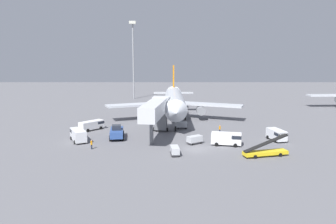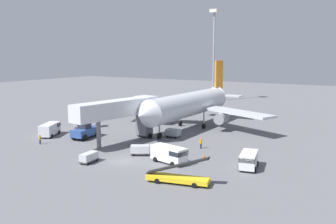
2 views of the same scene
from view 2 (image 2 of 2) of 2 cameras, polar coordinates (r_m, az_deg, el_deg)
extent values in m
plane|color=slate|center=(50.89, -6.95, -7.76)|extent=(300.00, 300.00, 0.00)
cylinder|color=silver|center=(71.56, 3.21, 1.19)|extent=(4.76, 26.94, 4.71)
cone|color=silver|center=(58.91, -3.81, -0.51)|extent=(4.62, 3.20, 4.62)
cone|color=silver|center=(85.77, 8.32, 2.64)|extent=(4.49, 4.97, 4.48)
cube|color=orange|center=(84.27, 8.05, 5.51)|extent=(0.37, 3.90, 7.54)
cube|color=silver|center=(83.19, 9.67, 2.58)|extent=(5.66, 2.84, 0.24)
cube|color=silver|center=(85.46, 6.16, 2.82)|extent=(5.66, 2.84, 0.24)
cube|color=silver|center=(69.89, 10.79, -0.03)|extent=(16.05, 9.49, 0.44)
cube|color=silver|center=(78.36, -1.98, 1.09)|extent=(16.05, 9.53, 0.44)
cylinder|color=gray|center=(70.31, 8.47, -1.02)|extent=(2.15, 2.79, 2.14)
cylinder|color=gray|center=(76.40, -0.66, -0.13)|extent=(2.15, 2.79, 2.14)
cylinder|color=gray|center=(63.14, -1.38, -2.51)|extent=(0.28, 0.28, 2.94)
cylinder|color=black|center=(63.45, -1.37, -3.81)|extent=(0.35, 1.10, 1.10)
cylinder|color=gray|center=(72.20, 5.69, -1.09)|extent=(0.28, 0.28, 2.94)
cylinder|color=black|center=(72.47, 5.68, -2.24)|extent=(0.35, 1.10, 1.10)
cylinder|color=gray|center=(74.70, 1.96, -0.71)|extent=(0.28, 0.28, 2.94)
cylinder|color=black|center=(74.96, 1.95, -1.82)|extent=(0.35, 1.10, 1.10)
cube|color=silver|center=(59.04, -8.79, 0.46)|extent=(5.03, 15.13, 2.70)
cube|color=red|center=(60.18, -9.75, 0.60)|extent=(1.77, 12.36, 0.44)
cube|color=silver|center=(64.57, -3.45, 1.28)|extent=(3.81, 3.25, 2.84)
cube|color=#232833|center=(65.48, -2.67, 1.61)|extent=(3.30, 0.70, 0.90)
cube|color=slate|center=(64.69, -3.79, -1.81)|extent=(2.78, 2.14, 4.21)
cylinder|color=black|center=(66.09, -4.66, -3.45)|extent=(0.41, 0.83, 0.80)
cylinder|color=black|center=(64.17, -2.84, -3.81)|extent=(0.41, 0.83, 0.80)
cylinder|color=slate|center=(57.81, -10.91, -3.46)|extent=(0.70, 0.70, 4.61)
cube|color=#2D4C8E|center=(65.70, -12.91, -3.03)|extent=(3.13, 5.99, 1.27)
cube|color=#232833|center=(65.27, -13.10, -2.14)|extent=(1.91, 2.00, 0.90)
cylinder|color=black|center=(63.71, -13.08, -3.99)|extent=(0.54, 1.14, 1.10)
cylinder|color=black|center=(65.12, -14.70, -3.77)|extent=(0.54, 1.14, 1.10)
cylinder|color=black|center=(66.62, -11.13, -3.36)|extent=(0.54, 1.14, 1.10)
cylinder|color=black|center=(67.97, -12.71, -3.17)|extent=(0.54, 1.14, 1.10)
cube|color=yellow|center=(42.05, 1.50, -10.51)|extent=(7.52, 3.34, 0.55)
cube|color=black|center=(41.55, 1.51, -8.47)|extent=(7.38, 2.62, 2.53)
cylinder|color=black|center=(42.32, 4.72, -10.80)|extent=(0.63, 0.35, 0.60)
cylinder|color=black|center=(40.89, 4.19, -11.52)|extent=(0.63, 0.35, 0.60)
cylinder|color=black|center=(43.49, -1.02, -10.22)|extent=(0.63, 0.35, 0.60)
cylinder|color=black|center=(42.09, -1.74, -10.89)|extent=(0.63, 0.35, 0.60)
cube|color=white|center=(75.39, -12.62, -1.53)|extent=(5.04, 5.40, 1.68)
cube|color=#1E232D|center=(75.49, -11.23, -1.18)|extent=(2.65, 2.62, 0.54)
cylinder|color=black|center=(76.61, -11.40, -1.92)|extent=(0.71, 0.75, 0.68)
cylinder|color=black|center=(74.76, -11.25, -2.18)|extent=(0.71, 0.75, 0.68)
cylinder|color=black|center=(76.35, -13.92, -2.04)|extent=(0.71, 0.75, 0.68)
cylinder|color=black|center=(74.50, -13.83, -2.31)|extent=(0.71, 0.75, 0.68)
cube|color=white|center=(48.35, 12.66, -7.33)|extent=(2.86, 4.75, 1.82)
cube|color=#1E232D|center=(46.80, 12.45, -7.36)|extent=(2.25, 1.81, 0.58)
cylinder|color=black|center=(47.19, 13.57, -8.87)|extent=(0.49, 0.74, 0.68)
cylinder|color=black|center=(47.40, 11.27, -8.71)|extent=(0.49, 0.74, 0.68)
cylinder|color=black|center=(49.81, 13.91, -7.93)|extent=(0.49, 0.74, 0.68)
cylinder|color=black|center=(50.01, 11.74, -7.78)|extent=(0.49, 0.74, 0.68)
cube|color=white|center=(49.57, 0.14, -6.60)|extent=(5.58, 3.06, 1.99)
cube|color=#1E232D|center=(48.27, 1.69, -6.49)|extent=(2.07, 2.33, 0.64)
cylinder|color=black|center=(49.44, 2.30, -7.79)|extent=(0.74, 0.49, 0.68)
cylinder|color=black|center=(48.09, 0.76, -8.27)|extent=(0.74, 0.49, 0.68)
cylinder|color=black|center=(51.58, -0.44, -7.07)|extent=(0.74, 0.49, 0.68)
cylinder|color=black|center=(50.28, -1.98, -7.50)|extent=(0.74, 0.49, 0.68)
cube|color=silver|center=(69.26, -18.22, -2.57)|extent=(4.28, 5.71, 1.96)
cube|color=#1E232D|center=(70.83, -17.67, -1.93)|extent=(2.63, 2.48, 0.63)
cylinder|color=black|center=(71.32, -18.40, -3.01)|extent=(0.64, 0.77, 0.68)
cylinder|color=black|center=(70.58, -16.93, -3.07)|extent=(0.64, 0.77, 0.68)
cylinder|color=black|center=(68.34, -19.48, -3.58)|extent=(0.64, 0.77, 0.68)
cylinder|color=black|center=(67.57, -17.95, -3.64)|extent=(0.64, 0.77, 0.68)
cube|color=#38383D|center=(64.72, 0.81, -3.79)|extent=(2.48, 1.58, 0.22)
cube|color=#999EA5|center=(64.57, 0.81, -3.21)|extent=(2.48, 1.58, 1.11)
cylinder|color=black|center=(64.57, -0.14, -3.92)|extent=(0.36, 0.13, 0.36)
cylinder|color=black|center=(65.72, 0.45, -3.69)|extent=(0.36, 0.13, 0.36)
cylinder|color=black|center=(63.77, 1.19, -4.09)|extent=(0.36, 0.13, 0.36)
cylinder|color=black|center=(64.94, 1.76, -3.85)|extent=(0.36, 0.13, 0.36)
cube|color=#38383D|center=(53.61, -4.42, -6.53)|extent=(3.04, 2.61, 0.22)
cube|color=silver|center=(53.44, -4.43, -5.86)|extent=(3.04, 2.61, 1.08)
cylinder|color=black|center=(53.12, -5.51, -6.81)|extent=(0.37, 0.30, 0.36)
cylinder|color=black|center=(54.30, -5.40, -6.46)|extent=(0.37, 0.30, 0.36)
cylinder|color=black|center=(53.00, -3.41, -6.82)|extent=(0.37, 0.30, 0.36)
cylinder|color=black|center=(54.18, -3.35, -6.47)|extent=(0.37, 0.30, 0.36)
cube|color=#38383D|center=(51.04, -12.39, -7.52)|extent=(1.57, 2.87, 0.22)
cube|color=silver|center=(50.88, -12.42, -6.87)|extent=(1.57, 2.87, 0.98)
cylinder|color=black|center=(50.00, -12.54, -8.00)|extent=(0.16, 0.37, 0.36)
cylinder|color=black|center=(50.71, -13.59, -7.80)|extent=(0.16, 0.37, 0.36)
cylinder|color=black|center=(51.46, -11.21, -7.47)|extent=(0.16, 0.37, 0.36)
cylinder|color=black|center=(52.15, -12.25, -7.28)|extent=(0.16, 0.37, 0.36)
cylinder|color=#1E2333|center=(63.45, -19.59, -4.48)|extent=(0.29, 0.29, 0.80)
cylinder|color=orange|center=(63.30, -19.63, -3.85)|extent=(0.39, 0.39, 0.63)
sphere|color=tan|center=(63.21, -19.65, -3.46)|extent=(0.22, 0.22, 0.22)
cylinder|color=#1E2333|center=(57.35, 5.23, -5.37)|extent=(0.31, 0.31, 0.84)
cylinder|color=orange|center=(57.17, 5.24, -4.64)|extent=(0.41, 0.41, 0.66)
sphere|color=tan|center=(57.06, 5.24, -4.19)|extent=(0.23, 0.23, 0.23)
cube|color=black|center=(52.47, 5.65, -7.20)|extent=(0.38, 0.38, 0.03)
cone|color=orange|center=(52.39, 5.66, -6.90)|extent=(0.32, 0.32, 0.55)
cylinder|color=#93969B|center=(116.26, 7.24, 8.55)|extent=(0.56, 0.56, 27.70)
cube|color=silver|center=(117.05, 7.39, 15.59)|extent=(2.40, 2.40, 1.00)
camera|label=1|loc=(38.35, -80.61, 2.92)|focal=33.87mm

